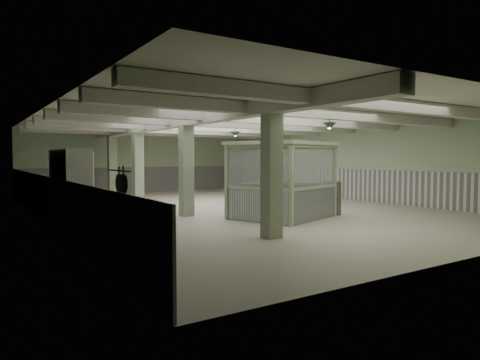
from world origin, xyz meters
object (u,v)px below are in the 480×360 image
walkin_cooler (71,189)px  filing_cabinet (332,198)px  guard_booth (282,167)px  prep_counter (85,220)px

walkin_cooler → filing_cabinet: size_ratio=2.17×
guard_booth → prep_counter: bearing=162.0°
prep_counter → walkin_cooler: (-0.08, 1.24, 0.75)m
walkin_cooler → guard_booth: guard_booth is taller
guard_booth → filing_cabinet: 2.32m
walkin_cooler → guard_booth: bearing=-9.0°
prep_counter → guard_booth: guard_booth is taller
walkin_cooler → filing_cabinet: walkin_cooler is taller
prep_counter → guard_booth: 6.73m
walkin_cooler → prep_counter: bearing=-86.1°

